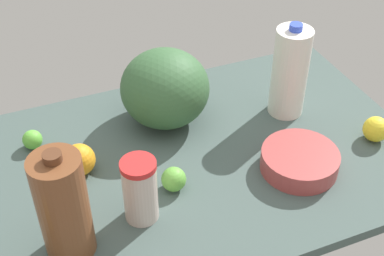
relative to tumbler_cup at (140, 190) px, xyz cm
name	(u,v)px	position (x,y,z in cm)	size (l,w,h in cm)	color
countertop	(192,162)	(-18.32, -14.12, -9.82)	(120.00, 76.00, 3.00)	#445652
tumbler_cup	(140,190)	(0.00, 0.00, 0.00)	(8.10, 8.10, 16.56)	beige
milk_jug	(290,72)	(-51.19, -22.93, 4.92)	(10.01, 10.01, 28.05)	white
watermelon	(165,88)	(-17.61, -31.96, 2.51)	(24.48, 24.48, 21.66)	#376239
chocolate_milk_jug	(63,207)	(17.17, 3.24, 4.74)	(10.72, 10.72, 27.68)	brown
mixing_bowl	(300,161)	(-42.01, -0.01, -5.69)	(19.77, 19.77, 5.25)	#AD4442
lime_beside_bowl	(32,140)	(19.34, -34.08, -5.70)	(5.24, 5.24, 5.24)	#5FB73C
lemon_by_jug	(376,129)	(-67.07, -2.41, -4.85)	(6.94, 6.94, 6.94)	yellow
lime_loose	(174,179)	(-9.97, -5.44, -5.26)	(6.12, 6.12, 6.12)	#62AD3F
orange_far_back	(79,160)	(9.84, -19.84, -4.21)	(8.21, 8.21, 8.21)	orange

